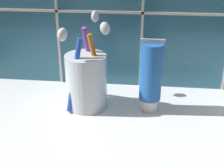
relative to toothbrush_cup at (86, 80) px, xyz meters
The scene contains 3 objects.
sink_counter 12.95cm from the toothbrush_cup, 46.26° to the right, with size 68.52×37.61×2.00cm, color white.
toothbrush_cup is the anchor object (origin of this frame).
toothpaste_tube 11.58cm from the toothbrush_cup, ahead, with size 4.10×3.90×13.38cm.
Camera 1 is at (2.64, -42.51, 30.37)cm, focal length 50.00 mm.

